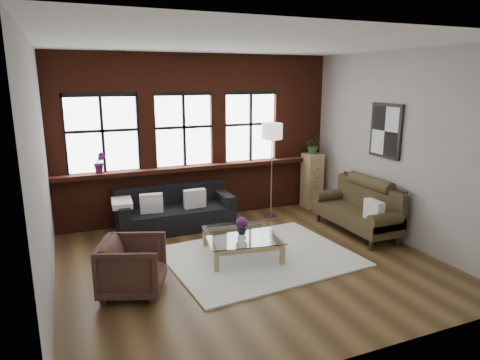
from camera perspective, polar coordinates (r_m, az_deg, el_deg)
name	(u,v)px	position (r m, az deg, el deg)	size (l,w,h in m)	color
floor	(249,262)	(6.66, 1.23, -10.87)	(5.50, 5.50, 0.00)	#4A341B
ceiling	(250,43)	(6.09, 1.38, 17.75)	(5.50, 5.50, 0.00)	white
wall_back	(198,138)	(8.49, -5.62, 5.65)	(5.50, 5.50, 0.00)	#A39E98
wall_front	(360,206)	(4.09, 15.75, -3.31)	(5.50, 5.50, 0.00)	#A39E98
wall_left	(41,176)	(5.67, -25.01, 0.53)	(5.00, 5.00, 0.00)	#A39E98
wall_right	(398,148)	(7.71, 20.37, 4.07)	(5.00, 5.00, 0.00)	#A39E98
brick_backwall	(199,138)	(8.44, -5.50, 5.60)	(5.50, 0.12, 3.20)	#552114
sill_ledge	(201,167)	(8.45, -5.23, 1.76)	(5.50, 0.30, 0.08)	#552114
window_left	(102,135)	(8.08, -17.87, 5.74)	(1.38, 0.10, 1.50)	black
window_mid	(184,131)	(8.34, -7.52, 6.50)	(1.38, 0.10, 1.50)	black
window_right	(250,128)	(8.81, 1.35, 6.97)	(1.38, 0.10, 1.50)	black
wall_poster	(386,131)	(7.87, 18.88, 6.21)	(0.05, 0.74, 0.94)	black
shag_rug	(260,257)	(6.82, 2.68, -10.16)	(2.78, 2.18, 0.03)	silver
dark_sofa	(175,209)	(8.02, -8.64, -3.84)	(2.11, 0.85, 0.76)	black
pillow_a	(151,203)	(7.78, -11.73, -3.05)	(0.40, 0.14, 0.34)	white
pillow_b	(195,198)	(7.96, -6.05, -2.46)	(0.40, 0.14, 0.34)	white
vintage_settee	(356,207)	(7.98, 15.26, -3.50)	(0.80, 1.81, 0.97)	#382E19
pillow_settee	(374,210)	(7.49, 17.41, -3.88)	(0.14, 0.38, 0.34)	white
armchair	(133,267)	(5.81, -14.10, -11.14)	(0.78, 0.80, 0.73)	#402820
coffee_table	(242,245)	(6.80, 0.22, -8.70)	(1.12, 1.12, 0.38)	tan
vase	(242,230)	(6.71, 0.22, -6.63)	(0.15, 0.15, 0.15)	#B2B2B2
flowers	(242,223)	(6.67, 0.22, -5.72)	(0.19, 0.19, 0.19)	#551D52
drawer_chest	(312,181)	(9.34, 9.56, -0.09)	(0.36, 0.36, 1.18)	tan
potted_plant_top	(313,145)	(9.19, 9.75, 4.61)	(0.33, 0.29, 0.37)	#2D5923
floor_lamp	(272,168)	(8.45, 4.23, 1.66)	(0.40, 0.40, 2.04)	#A5A5A8
sill_plant	(100,162)	(8.02, -18.18, 2.25)	(0.22, 0.18, 0.40)	#551D52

